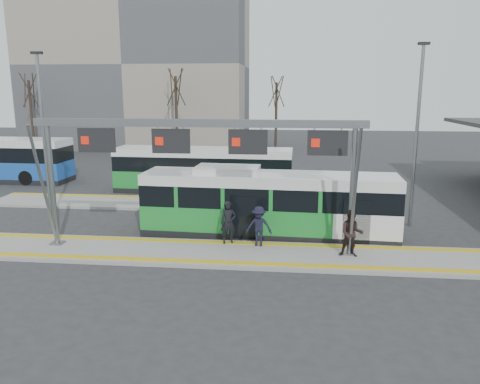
% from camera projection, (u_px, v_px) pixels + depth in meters
% --- Properties ---
extents(ground, '(120.00, 120.00, 0.00)m').
position_uv_depth(ground, '(209.00, 255.00, 18.65)').
color(ground, '#2D2D30').
rests_on(ground, ground).
extents(platform_main, '(22.00, 3.00, 0.15)m').
position_uv_depth(platform_main, '(209.00, 253.00, 18.64)').
color(platform_main, gray).
rests_on(platform_main, ground).
extents(platform_second, '(20.00, 3.00, 0.15)m').
position_uv_depth(platform_second, '(164.00, 203.00, 26.82)').
color(platform_second, gray).
rests_on(platform_second, ground).
extents(tactile_main, '(22.00, 2.65, 0.02)m').
position_uv_depth(tactile_main, '(209.00, 251.00, 18.62)').
color(tactile_main, gold).
rests_on(tactile_main, platform_main).
extents(tactile_second, '(20.00, 0.35, 0.02)m').
position_uv_depth(tactile_second, '(169.00, 197.00, 27.91)').
color(tactile_second, gold).
rests_on(tactile_second, platform_second).
extents(gantry, '(13.00, 1.68, 5.20)m').
position_uv_depth(gantry, '(200.00, 147.00, 18.02)').
color(gantry, slate).
rests_on(gantry, platform_main).
extents(apartment_block, '(24.50, 12.50, 18.40)m').
position_uv_depth(apartment_block, '(140.00, 65.00, 53.07)').
color(apartment_block, gray).
rests_on(apartment_block, ground).
extents(hero_bus, '(11.38, 2.94, 3.10)m').
position_uv_depth(hero_bus, '(268.00, 204.00, 20.97)').
color(hero_bus, black).
rests_on(hero_bus, ground).
extents(bg_bus_green, '(11.34, 2.72, 2.82)m').
position_uv_depth(bg_bus_green, '(203.00, 170.00, 29.93)').
color(bg_bus_green, black).
rests_on(bg_bus_green, ground).
extents(passenger_a, '(0.75, 0.59, 1.80)m').
position_uv_depth(passenger_a, '(228.00, 223.00, 19.43)').
color(passenger_a, black).
rests_on(passenger_a, platform_main).
extents(passenger_b, '(0.94, 0.76, 1.83)m').
position_uv_depth(passenger_b, '(352.00, 233.00, 17.90)').
color(passenger_b, black).
rests_on(passenger_b, platform_main).
extents(passenger_c, '(1.11, 0.68, 1.66)m').
position_uv_depth(passenger_c, '(259.00, 226.00, 19.13)').
color(passenger_c, black).
rests_on(passenger_c, platform_main).
extents(tree_left, '(1.40, 1.40, 8.75)m').
position_uv_depth(tree_left, '(176.00, 88.00, 44.89)').
color(tree_left, '#382B21').
rests_on(tree_left, ground).
extents(tree_mid, '(1.40, 1.40, 8.18)m').
position_uv_depth(tree_mid, '(277.00, 92.00, 50.74)').
color(tree_mid, '#382B21').
rests_on(tree_mid, ground).
extents(tree_far, '(1.40, 1.40, 8.36)m').
position_uv_depth(tree_far, '(29.00, 91.00, 46.67)').
color(tree_far, '#382B21').
rests_on(tree_far, ground).
extents(lamp_west, '(0.50, 0.25, 8.16)m').
position_uv_depth(lamp_west, '(44.00, 136.00, 22.15)').
color(lamp_west, slate).
rests_on(lamp_west, ground).
extents(lamp_east, '(0.50, 0.25, 8.53)m').
position_uv_depth(lamp_east, '(417.00, 133.00, 21.65)').
color(lamp_east, slate).
rests_on(lamp_east, ground).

